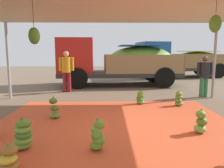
% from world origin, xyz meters
% --- Properties ---
extents(ground_plane, '(40.00, 40.00, 0.00)m').
position_xyz_m(ground_plane, '(0.00, 3.00, 0.00)').
color(ground_plane, brown).
extents(tarp_orange, '(5.74, 5.38, 0.01)m').
position_xyz_m(tarp_orange, '(0.00, 0.00, 0.01)').
color(tarp_orange, '#D1512D').
rests_on(tarp_orange, ground).
extents(banana_bunch_0, '(0.36, 0.37, 0.47)m').
position_xyz_m(banana_bunch_0, '(0.92, 2.31, 0.21)').
color(banana_bunch_0, '#6B9E38').
rests_on(banana_bunch_0, tarp_orange).
extents(banana_bunch_1, '(0.35, 0.32, 0.52)m').
position_xyz_m(banana_bunch_1, '(1.80, -0.33, 0.24)').
color(banana_bunch_1, '#75A83D').
rests_on(banana_bunch_1, tarp_orange).
extents(banana_bunch_2, '(0.36, 0.34, 0.56)m').
position_xyz_m(banana_bunch_2, '(-0.33, -1.09, 0.26)').
color(banana_bunch_2, '#60932D').
rests_on(banana_bunch_2, tarp_orange).
extents(banana_bunch_3, '(0.32, 0.30, 0.51)m').
position_xyz_m(banana_bunch_3, '(2.10, 2.02, 0.22)').
color(banana_bunch_3, '#60932D').
rests_on(banana_bunch_3, tarp_orange).
extents(banana_bunch_6, '(0.48, 0.44, 0.57)m').
position_xyz_m(banana_bunch_6, '(-1.64, -1.04, 0.25)').
color(banana_bunch_6, '#60932D').
rests_on(banana_bunch_6, tarp_orange).
extents(banana_bunch_7, '(0.33, 0.33, 0.57)m').
position_xyz_m(banana_bunch_7, '(-1.54, 0.77, 0.25)').
color(banana_bunch_7, '#60932D').
rests_on(banana_bunch_7, tarp_orange).
extents(banana_bunch_8, '(0.38, 0.39, 0.41)m').
position_xyz_m(banana_bunch_8, '(-1.58, -1.73, 0.17)').
color(banana_bunch_8, '#996628').
rests_on(banana_bunch_8, tarp_orange).
extents(cargo_truck_main, '(6.28, 2.80, 2.40)m').
position_xyz_m(cargo_truck_main, '(0.30, 6.66, 1.27)').
color(cargo_truck_main, '#2D2D2D').
rests_on(cargo_truck_main, ground).
extents(cargo_truck_far, '(6.50, 3.33, 2.40)m').
position_xyz_m(cargo_truck_far, '(4.78, 10.32, 1.20)').
color(cargo_truck_far, '#2D2D2D').
rests_on(cargo_truck_far, ground).
extents(worker_0, '(0.64, 0.39, 1.76)m').
position_xyz_m(worker_0, '(-1.94, 4.63, 1.03)').
color(worker_0, maroon).
rests_on(worker_0, ground).
extents(worker_1, '(0.57, 0.35, 1.56)m').
position_xyz_m(worker_1, '(3.50, 3.42, 0.91)').
color(worker_1, '#337A4C').
rests_on(worker_1, ground).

